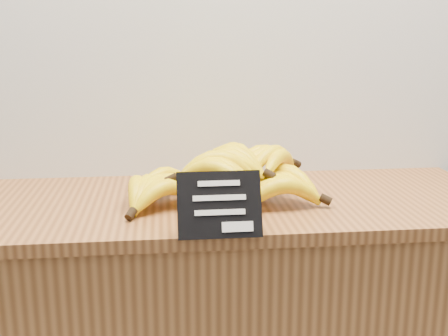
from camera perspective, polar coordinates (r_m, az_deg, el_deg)
counter_top at (r=1.41m, az=-0.22°, el=-3.66°), size 1.39×0.54×0.03m
chalkboard_sign at (r=1.14m, az=-0.46°, el=-3.76°), size 0.17×0.06×0.13m
banana_pile at (r=1.37m, az=-0.23°, el=-0.84°), size 0.56×0.41×0.13m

